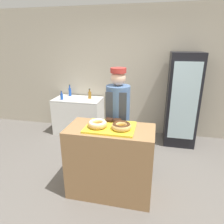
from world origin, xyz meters
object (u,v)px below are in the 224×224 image
Objects in this scene: chest_freezer at (79,115)px; bottle_blue at (70,92)px; brownie_back_right at (117,121)px; brownie_back_left at (109,120)px; bottle_amber at (90,95)px; serving_tray at (110,127)px; baker_person at (118,119)px; donut_chocolate_glaze at (121,126)px; donut_light_glaze at (98,124)px; beverage_fridge at (182,100)px; bottle_blue_b at (62,96)px.

chest_freezer is 0.59m from bottle_blue.
brownie_back_left is at bearing 180.00° from brownie_back_right.
bottle_amber is at bearing -12.65° from bottle_blue.
serving_tray is 2.05m from bottle_amber.
baker_person is at bearing 90.70° from serving_tray.
brownie_back_right is at bearing 113.45° from donut_chocolate_glaze.
donut_light_glaze is 0.14× the size of beverage_fridge.
baker_person is 0.90× the size of beverage_fridge.
beverage_fridge is at bearing 58.02° from brownie_back_right.
bottle_blue reaches higher than brownie_back_left.
bottle_blue_b reaches higher than serving_tray.
baker_person is at bearing -36.79° from bottle_blue_b.
serving_tray is 0.17m from donut_chocolate_glaze.
donut_light_glaze is 2.54× the size of brownie_back_left.
serving_tray is 2.18m from chest_freezer.
donut_chocolate_glaze reaches higher than brownie_back_left.
brownie_back_right is at bearing 72.22° from serving_tray.
beverage_fridge is at bearing 63.59° from donut_chocolate_glaze.
donut_chocolate_glaze is 0.23× the size of chest_freezer.
brownie_back_left is at bearing -63.42° from bottle_amber.
bottle_blue reaches higher than bottle_amber.
bottle_blue is 1.35× the size of bottle_blue_b.
brownie_back_right is at bearing -43.86° from bottle_blue_b.
bottle_blue is (-2.46, 0.20, -0.00)m from beverage_fridge.
brownie_back_right is 0.45× the size of bottle_amber.
bottle_amber is (-1.04, 1.89, -0.14)m from donut_chocolate_glaze.
donut_chocolate_glaze is 0.14× the size of beverage_fridge.
bottle_amber is (0.26, 0.07, 0.48)m from chest_freezer.
bottle_amber reaches higher than serving_tray.
serving_tray is 2.05m from beverage_fridge.
bottle_blue_b is (-1.60, 1.67, -0.15)m from donut_chocolate_glaze.
brownie_back_left and brownie_back_right have the same top height.
beverage_fridge is at bearing 55.29° from brownie_back_left.
beverage_fridge reaches higher than serving_tray.
bottle_amber reaches higher than brownie_back_left.
brownie_back_left is 2.02m from chest_freezer.
baker_person reaches higher than donut_chocolate_glaze.
brownie_back_left is 1.00× the size of brownie_back_right.
bottle_blue is at bearing 129.28° from brownie_back_right.
serving_tray reaches higher than chest_freezer.
brownie_back_left is at bearing -97.42° from baker_person.
brownie_back_left is 2.24m from bottle_blue.
bottle_blue is at bearing 134.61° from baker_person.
bottle_blue is (-1.41, 1.96, -0.07)m from serving_tray.
donut_light_glaze reaches higher than brownie_back_right.
chest_freezer is (-1.20, 1.60, -0.59)m from brownie_back_right.
bottle_blue_b is at bearing 131.93° from serving_tray.
bottle_amber is at bearing 111.42° from donut_light_glaze.
bottle_amber is at bearing 119.48° from brownie_back_right.
donut_light_glaze is 2.37m from bottle_blue.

